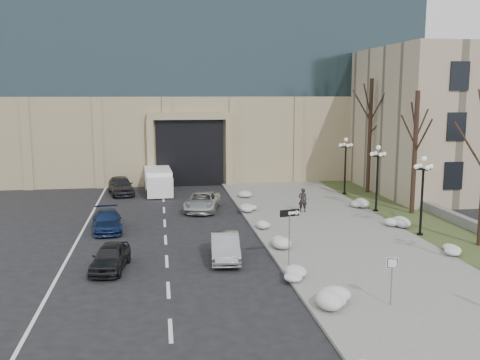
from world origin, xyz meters
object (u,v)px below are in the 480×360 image
(car_b, at_px, (225,247))
(car_c, at_px, (107,221))
(pedestrian, at_px, (303,200))
(lamppost_d, at_px, (346,158))
(lamppost_c, at_px, (377,169))
(keep_sign, at_px, (392,271))
(car_a, at_px, (110,257))
(car_e, at_px, (121,185))
(box_truck, at_px, (158,182))
(car_d, at_px, (202,202))
(one_way_sign, at_px, (293,219))
(lamppost_b, at_px, (423,185))

(car_b, height_order, car_c, car_b)
(pedestrian, height_order, lamppost_d, lamppost_d)
(lamppost_c, bearing_deg, keep_sign, -110.93)
(car_a, xyz_separation_m, car_e, (-0.79, 19.51, 0.13))
(pedestrian, relative_size, keep_sign, 0.82)
(car_b, bearing_deg, pedestrian, 59.80)
(box_truck, bearing_deg, lamppost_d, -15.53)
(car_a, height_order, car_c, car_a)
(car_b, relative_size, pedestrian, 2.39)
(car_a, bearing_deg, lamppost_c, 37.44)
(car_e, bearing_deg, box_truck, -5.31)
(car_d, xyz_separation_m, car_e, (-6.19, 7.19, 0.10))
(one_way_sign, bearing_deg, lamppost_c, 37.48)
(car_b, distance_m, box_truck, 19.37)
(car_e, xyz_separation_m, one_way_sign, (9.47, -20.37, 1.60))
(box_truck, xyz_separation_m, keep_sign, (8.97, -26.17, 0.56))
(car_d, relative_size, box_truck, 0.76)
(car_b, bearing_deg, keep_sign, -46.81)
(pedestrian, bearing_deg, car_c, 16.30)
(one_way_sign, height_order, keep_sign, one_way_sign)
(one_way_sign, bearing_deg, car_c, 125.20)
(one_way_sign, relative_size, keep_sign, 1.40)
(car_b, height_order, pedestrian, pedestrian)
(lamppost_b, bearing_deg, lamppost_c, 90.00)
(car_e, distance_m, lamppost_b, 24.46)
(car_a, distance_m, car_b, 5.65)
(car_d, bearing_deg, car_a, -100.07)
(car_e, bearing_deg, lamppost_b, -52.66)
(box_truck, distance_m, lamppost_d, 15.70)
(box_truck, bearing_deg, car_a, -99.34)
(pedestrian, bearing_deg, car_a, 44.58)
(car_d, height_order, one_way_sign, one_way_sign)
(car_a, relative_size, lamppost_d, 0.77)
(car_e, xyz_separation_m, lamppost_b, (18.25, -16.13, 2.31))
(lamppost_c, bearing_deg, car_b, -142.39)
(car_b, xyz_separation_m, keep_sign, (5.66, -7.08, 0.84))
(car_a, relative_size, lamppost_b, 0.77)
(car_d, bearing_deg, car_b, -75.44)
(car_d, bearing_deg, lamppost_c, 2.17)
(car_c, bearing_deg, car_a, -90.15)
(pedestrian, height_order, keep_sign, keep_sign)
(car_c, relative_size, car_d, 0.89)
(car_a, height_order, pedestrian, pedestrian)
(car_a, relative_size, keep_sign, 1.80)
(car_b, height_order, car_d, car_b)
(car_c, height_order, lamppost_c, lamppost_c)
(one_way_sign, bearing_deg, box_truck, 93.91)
(car_b, height_order, one_way_sign, one_way_sign)
(car_c, height_order, car_d, car_d)
(one_way_sign, height_order, lamppost_d, lamppost_d)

